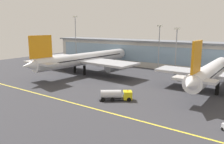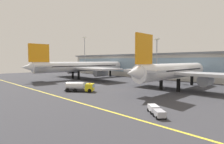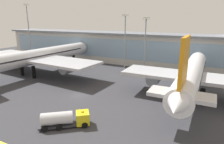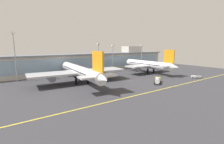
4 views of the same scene
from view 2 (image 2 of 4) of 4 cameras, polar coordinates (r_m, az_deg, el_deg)
ground_plane at (r=70.74m, az=-4.28°, el=-4.15°), size 189.95×189.95×0.00m
taxiway_centreline_stripe at (r=59.03m, az=-20.82°, el=-5.96°), size 151.96×0.50×0.01m
terminal_building at (r=102.06m, az=14.82°, el=2.14°), size 138.68×14.00×18.46m
airliner_near_left at (r=96.50m, az=-9.58°, el=1.59°), size 49.12×58.99×16.93m
airliner_near_right at (r=62.80m, az=18.83°, el=0.21°), size 33.16×46.86×16.56m
fuel_tanker_truck at (r=57.08m, az=-9.89°, el=-4.57°), size 8.62×7.48×2.90m
baggage_tug_near at (r=33.77m, az=13.65°, el=-11.67°), size 5.30×4.76×1.40m
apron_light_mast_west at (r=95.25m, az=10.36°, el=6.16°), size 1.80×1.80×20.71m
apron_light_mast_centre at (r=130.42m, az=-8.57°, el=6.78°), size 1.80×1.80×25.91m
apron_light_mast_far_east at (r=86.58m, az=13.88°, el=5.95°), size 1.80×1.80×19.60m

